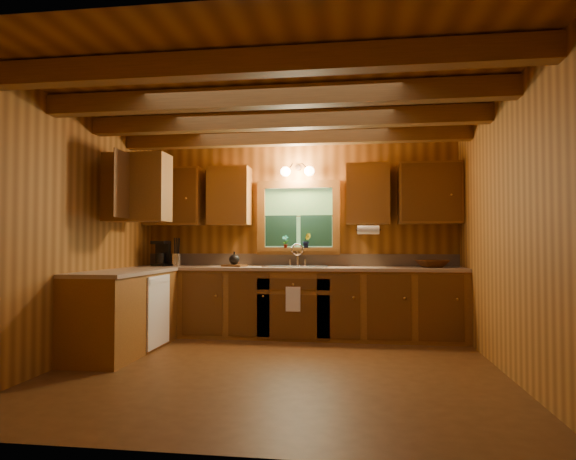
# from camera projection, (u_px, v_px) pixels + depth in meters

# --- Properties ---
(room) EXTENTS (4.20, 4.20, 4.20)m
(room) POSITION_uv_depth(u_px,v_px,m) (277.00, 233.00, 4.60)
(room) COLOR #513013
(room) RESTS_ON ground
(ceiling_beams) EXTENTS (4.20, 2.54, 0.18)m
(ceiling_beams) POSITION_uv_depth(u_px,v_px,m) (277.00, 110.00, 4.63)
(ceiling_beams) COLOR brown
(ceiling_beams) RESTS_ON room
(base_cabinets) EXTENTS (4.20, 2.22, 0.86)m
(base_cabinets) POSITION_uv_depth(u_px,v_px,m) (254.00, 306.00, 5.91)
(base_cabinets) COLOR brown
(base_cabinets) RESTS_ON ground
(countertop) EXTENTS (4.20, 2.24, 0.04)m
(countertop) POSITION_uv_depth(u_px,v_px,m) (255.00, 269.00, 5.93)
(countertop) COLOR tan
(countertop) RESTS_ON base_cabinets
(backsplash) EXTENTS (4.20, 0.02, 0.16)m
(backsplash) POSITION_uv_depth(u_px,v_px,m) (299.00, 260.00, 6.45)
(backsplash) COLOR #9C8269
(backsplash) RESTS_ON room
(dishwasher_panel) EXTENTS (0.02, 0.60, 0.80)m
(dishwasher_panel) POSITION_uv_depth(u_px,v_px,m) (159.00, 311.00, 5.44)
(dishwasher_panel) COLOR white
(dishwasher_panel) RESTS_ON base_cabinets
(upper_cabinets) EXTENTS (4.19, 1.77, 0.78)m
(upper_cabinets) POSITION_uv_depth(u_px,v_px,m) (251.00, 193.00, 6.10)
(upper_cabinets) COLOR brown
(upper_cabinets) RESTS_ON room
(window) EXTENTS (1.12, 0.08, 1.00)m
(window) POSITION_uv_depth(u_px,v_px,m) (298.00, 219.00, 6.45)
(window) COLOR brown
(window) RESTS_ON room
(window_sill) EXTENTS (1.06, 0.14, 0.04)m
(window_sill) POSITION_uv_depth(u_px,v_px,m) (298.00, 250.00, 6.39)
(window_sill) COLOR brown
(window_sill) RESTS_ON room
(wall_sconce) EXTENTS (0.45, 0.21, 0.17)m
(wall_sconce) POSITION_uv_depth(u_px,v_px,m) (297.00, 171.00, 6.35)
(wall_sconce) COLOR black
(wall_sconce) RESTS_ON room
(paper_towel_roll) EXTENTS (0.27, 0.11, 0.11)m
(paper_towel_roll) POSITION_uv_depth(u_px,v_px,m) (368.00, 230.00, 5.99)
(paper_towel_roll) COLOR white
(paper_towel_roll) RESTS_ON upper_cabinets
(dish_towel) EXTENTS (0.18, 0.01, 0.30)m
(dish_towel) POSITION_uv_depth(u_px,v_px,m) (293.00, 299.00, 5.83)
(dish_towel) COLOR white
(dish_towel) RESTS_ON base_cabinets
(sink) EXTENTS (0.82, 0.48, 0.43)m
(sink) POSITION_uv_depth(u_px,v_px,m) (296.00, 270.00, 6.17)
(sink) COLOR silver
(sink) RESTS_ON countertop
(coffee_maker) EXTENTS (0.19, 0.24, 0.34)m
(coffee_maker) POSITION_uv_depth(u_px,v_px,m) (162.00, 254.00, 6.40)
(coffee_maker) COLOR black
(coffee_maker) RESTS_ON countertop
(utensil_crock) EXTENTS (0.13, 0.13, 0.38)m
(utensil_crock) POSITION_uv_depth(u_px,v_px,m) (176.00, 259.00, 6.36)
(utensil_crock) COLOR silver
(utensil_crock) RESTS_ON countertop
(cutting_board) EXTENTS (0.33, 0.27, 0.03)m
(cutting_board) POSITION_uv_depth(u_px,v_px,m) (234.00, 266.00, 6.20)
(cutting_board) COLOR #563112
(cutting_board) RESTS_ON countertop
(teakettle) EXTENTS (0.13, 0.13, 0.17)m
(teakettle) POSITION_uv_depth(u_px,v_px,m) (234.00, 259.00, 6.20)
(teakettle) COLOR black
(teakettle) RESTS_ON cutting_board
(wicker_basket) EXTENTS (0.49, 0.49, 0.09)m
(wicker_basket) POSITION_uv_depth(u_px,v_px,m) (432.00, 264.00, 5.96)
(wicker_basket) COLOR #48230C
(wicker_basket) RESTS_ON countertop
(potted_plant_left) EXTENTS (0.10, 0.07, 0.17)m
(potted_plant_left) POSITION_uv_depth(u_px,v_px,m) (285.00, 242.00, 6.39)
(potted_plant_left) COLOR #563112
(potted_plant_left) RESTS_ON window_sill
(potted_plant_right) EXTENTS (0.13, 0.11, 0.20)m
(potted_plant_right) POSITION_uv_depth(u_px,v_px,m) (307.00, 241.00, 6.36)
(potted_plant_right) COLOR #563112
(potted_plant_right) RESTS_ON window_sill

